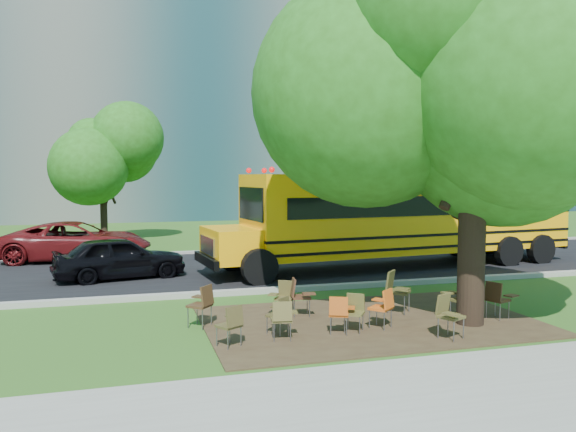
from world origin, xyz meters
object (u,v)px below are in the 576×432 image
object	(u,v)px
bg_car_red	(77,241)
main_tree	(476,62)
chair_8	(202,301)
chair_3	(353,309)
chair_4	(340,311)
chair_9	(284,295)
school_bus	(409,214)
chair_5	(448,312)
black_car	(120,258)
chair_11	(383,304)
chair_2	(280,311)
chair_0	(231,322)
chair_1	(283,316)
chair_6	(464,295)
chair_12	(396,288)
chair_10	(299,293)
chair_7	(498,296)

from	to	relation	value
bg_car_red	main_tree	bearing A→B (deg)	-136.40
chair_8	main_tree	bearing A→B (deg)	-65.07
chair_3	chair_4	bearing A→B (deg)	53.89
chair_9	school_bus	bearing A→B (deg)	-106.63
school_bus	chair_5	xyz separation A→B (m)	(-3.50, -8.11, -1.31)
chair_5	black_car	bearing A→B (deg)	-79.59
chair_3	chair_11	bearing A→B (deg)	-140.13
chair_2	chair_8	size ratio (longest dim) A/B	0.87
chair_0	chair_1	xyz separation A→B (m)	(1.00, 0.13, -0.00)
chair_6	chair_12	world-z (taller)	chair_12
chair_10	bg_car_red	size ratio (longest dim) A/B	0.16
main_tree	chair_9	size ratio (longest dim) A/B	11.44
chair_11	chair_1	bearing A→B (deg)	148.30
main_tree	black_car	size ratio (longest dim) A/B	2.33
chair_2	chair_11	size ratio (longest dim) A/B	0.91
main_tree	chair_3	bearing A→B (deg)	176.75
chair_1	chair_6	bearing A→B (deg)	13.57
chair_5	chair_4	bearing A→B (deg)	-50.00
chair_8	black_car	xyz separation A→B (m)	(-1.70, 6.14, 0.11)
school_bus	chair_5	distance (m)	8.93
chair_4	chair_5	distance (m)	2.05
chair_8	chair_11	distance (m)	3.71
chair_10	chair_11	xyz separation A→B (m)	(1.36, -1.42, -0.02)
chair_1	chair_5	bearing A→B (deg)	-4.05
chair_6	black_car	bearing A→B (deg)	34.50
chair_6	chair_10	bearing A→B (deg)	57.05
chair_2	school_bus	bearing A→B (deg)	3.32
chair_5	chair_6	world-z (taller)	chair_6
chair_9	bg_car_red	bearing A→B (deg)	-32.05
chair_10	bg_car_red	xyz separation A→B (m)	(-5.41, 10.18, 0.20)
chair_3	chair_4	size ratio (longest dim) A/B	0.99
bg_car_red	chair_0	bearing A→B (deg)	-156.14
chair_6	chair_11	distance (m)	1.91
chair_4	chair_5	size ratio (longest dim) A/B	0.91
chair_0	black_car	xyz separation A→B (m)	(-2.02, 7.72, 0.17)
chair_7	chair_2	bearing A→B (deg)	-113.04
black_car	bg_car_red	world-z (taller)	bg_car_red
chair_1	chair_9	xyz separation A→B (m)	(0.54, 1.86, -0.00)
chair_4	chair_7	distance (m)	3.69
chair_4	chair_10	bearing A→B (deg)	125.67
black_car	main_tree	bearing A→B (deg)	-148.78
chair_2	chair_10	size ratio (longest dim) A/B	0.89
chair_7	chair_12	size ratio (longest dim) A/B	0.87
school_bus	chair_8	xyz separation A→B (m)	(-7.88, -5.93, -1.29)
chair_0	chair_8	world-z (taller)	chair_8
main_tree	chair_4	distance (m)	5.74
chair_4	chair_11	distance (m)	1.02
chair_2	chair_12	bearing A→B (deg)	-26.16
school_bus	chair_7	world-z (taller)	school_bus
school_bus	chair_2	xyz separation A→B (m)	(-6.49, -6.93, -1.37)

